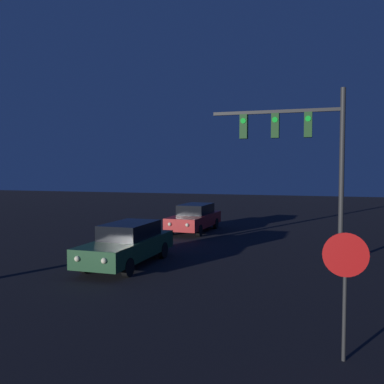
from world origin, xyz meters
TOP-DOWN VIEW (x-y plane):
  - car_near at (-1.99, 18.33)m, footprint 1.70×4.91m
  - car_far at (-2.12, 26.65)m, footprint 1.78×4.94m
  - traffic_signal_mast at (3.78, 20.76)m, footprint 4.75×0.30m
  - stop_sign at (5.00, 12.63)m, footprint 0.78×0.07m

SIDE VIEW (x-z plane):
  - car_near at x=-1.99m, z-range 0.02..1.49m
  - car_far at x=-2.12m, z-range 0.02..1.49m
  - stop_sign at x=5.00m, z-range 0.46..2.74m
  - traffic_signal_mast at x=3.78m, z-range 1.15..7.37m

